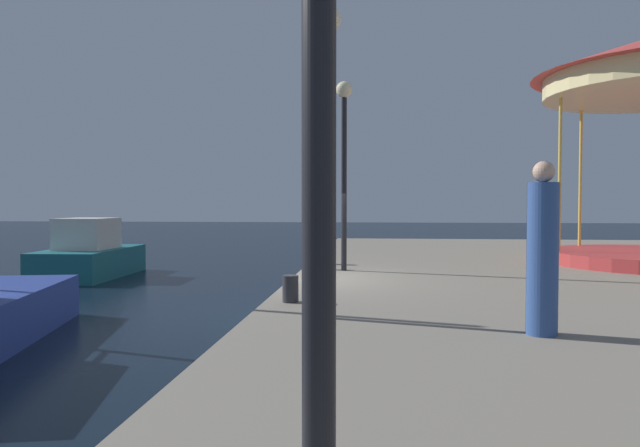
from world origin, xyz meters
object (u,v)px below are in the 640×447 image
bollard_center (290,289)px  bollard_south (328,256)px  lamp_post_far_end (344,141)px  person_mid_promenade (543,253)px  bollard_north (323,260)px  lamp_post_mid_promenade (327,103)px  motorboat_teal (89,255)px

bollard_center → bollard_south: same height
lamp_post_far_end → bollard_center: bearing=-97.7°
bollard_center → person_mid_promenade: size_ratio=0.21×
lamp_post_far_end → bollard_center: (-0.56, -4.13, -2.65)m
bollard_center → person_mid_promenade: person_mid_promenade is taller
bollard_north → bollard_south: same height
lamp_post_mid_promenade → person_mid_promenade: (2.48, -0.68, -1.83)m
bollard_center → motorboat_teal: bearing=132.0°
lamp_post_far_end → bollard_north: bearing=159.9°
bollard_center → person_mid_promenade: (3.12, -1.82, 0.71)m
lamp_post_far_end → bollard_center: lamp_post_far_end is taller
bollard_south → person_mid_promenade: person_mid_promenade is taller
motorboat_teal → bollard_center: 11.44m
bollard_north → person_mid_promenade: person_mid_promenade is taller
motorboat_teal → lamp_post_far_end: lamp_post_far_end is taller
bollard_south → person_mid_promenade: size_ratio=0.21×
lamp_post_far_end → bollard_north: 2.70m
lamp_post_mid_promenade → person_mid_promenade: lamp_post_mid_promenade is taller
lamp_post_far_end → bollard_center: 4.93m
lamp_post_far_end → bollard_south: (-0.46, 1.29, -2.65)m
bollard_north → person_mid_promenade: 6.88m
lamp_post_mid_promenade → bollard_center: (-0.64, 1.13, -2.54)m
lamp_post_mid_promenade → lamp_post_far_end: bearing=90.9°
lamp_post_mid_promenade → bollard_south: lamp_post_mid_promenade is taller
lamp_post_mid_promenade → bollard_north: bearing=96.0°
motorboat_teal → bollard_north: bearing=-28.6°
motorboat_teal → bollard_north: (7.72, -4.20, 0.33)m
lamp_post_far_end → bollard_north: (-0.49, 0.18, -2.65)m
lamp_post_far_end → bollard_south: 2.98m
person_mid_promenade → bollard_center: bearing=149.8°
bollard_center → person_mid_promenade: bearing=-30.2°
motorboat_teal → bollard_south: bearing=-21.8°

